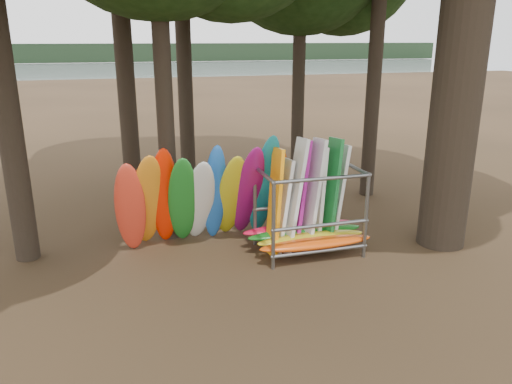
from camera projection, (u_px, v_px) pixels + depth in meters
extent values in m
plane|color=#47331E|center=(266.00, 269.00, 11.57)|extent=(120.00, 120.00, 0.00)
plane|color=gray|center=(132.00, 78.00, 66.59)|extent=(160.00, 160.00, 0.00)
cube|color=black|center=(120.00, 53.00, 111.85)|extent=(160.00, 4.00, 4.00)
cylinder|color=black|center=(120.00, 1.00, 14.03)|extent=(0.53, 0.53, 12.23)
cylinder|color=black|center=(299.00, 46.00, 16.88)|extent=(0.44, 0.44, 9.75)
cylinder|color=black|center=(161.00, 36.00, 11.93)|extent=(0.44, 0.44, 10.31)
cylinder|color=black|center=(379.00, 6.00, 15.33)|extent=(0.46, 0.46, 12.10)
ellipsoid|color=red|center=(130.00, 208.00, 11.96)|extent=(0.80, 1.11, 2.51)
ellipsoid|color=orange|center=(147.00, 201.00, 12.18)|extent=(0.94, 1.60, 2.71)
ellipsoid|color=#FF2203|center=(165.00, 197.00, 12.28)|extent=(0.74, 1.44, 2.84)
ellipsoid|color=#1D7724|center=(183.00, 201.00, 12.30)|extent=(0.84, 1.65, 2.65)
ellipsoid|color=silver|center=(199.00, 202.00, 12.49)|extent=(0.80, 1.60, 2.51)
ellipsoid|color=#1D58B1|center=(215.00, 193.00, 12.63)|extent=(0.59, 1.23, 2.80)
ellipsoid|color=gold|center=(231.00, 197.00, 12.77)|extent=(0.77, 1.62, 2.58)
ellipsoid|color=#85105C|center=(248.00, 192.00, 12.74)|extent=(0.74, 1.81, 2.83)
ellipsoid|color=#157A7E|center=(264.00, 187.00, 12.80)|extent=(0.73, 1.60, 3.04)
ellipsoid|color=#FF5711|center=(277.00, 191.00, 13.17)|extent=(0.69, 1.02, 2.56)
ellipsoid|color=#E44C0C|center=(316.00, 243.00, 11.93)|extent=(2.87, 0.55, 0.24)
ellipsoid|color=gold|center=(311.00, 238.00, 12.24)|extent=(2.78, 0.55, 0.24)
ellipsoid|color=#166318|center=(305.00, 232.00, 12.60)|extent=(3.04, 0.55, 0.24)
ellipsoid|color=red|center=(300.00, 227.00, 12.93)|extent=(3.09, 0.55, 0.24)
cube|color=orange|center=(275.00, 203.00, 12.00)|extent=(0.36, 0.80, 2.67)
cube|color=white|center=(282.00, 206.00, 12.26)|extent=(0.50, 0.78, 2.35)
cube|color=silver|center=(294.00, 197.00, 12.10)|extent=(0.62, 0.82, 2.87)
cube|color=#A61B8D|center=(300.00, 195.00, 12.40)|extent=(0.47, 0.78, 2.79)
cube|color=silver|center=(312.00, 196.00, 12.27)|extent=(0.60, 0.84, 2.83)
cube|color=white|center=(318.00, 197.00, 12.56)|extent=(0.32, 0.78, 2.59)
cube|color=#197130|center=(330.00, 194.00, 12.41)|extent=(0.45, 0.82, 2.81)
cube|color=silver|center=(336.00, 195.00, 12.67)|extent=(0.53, 0.80, 2.61)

